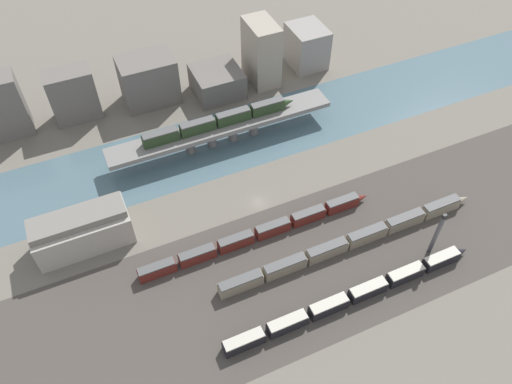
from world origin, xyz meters
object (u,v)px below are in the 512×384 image
object	(u,v)px
train_on_bridge	(219,121)
signal_tower	(437,234)
warehouse_building	(82,230)
train_yard_near	(353,296)
train_yard_mid	(351,241)
train_yard_far	(258,234)

from	to	relation	value
train_on_bridge	signal_tower	bearing A→B (deg)	-60.28
train_on_bridge	warehouse_building	world-z (taller)	warehouse_building
train_yard_near	train_yard_mid	distance (m)	15.93
train_yard_mid	warehouse_building	distance (m)	69.10
train_on_bridge	train_yard_far	distance (m)	39.36
train_yard_near	train_on_bridge	bearing A→B (deg)	97.63
train_yard_mid	warehouse_building	xyz separation A→B (m)	(-62.60, 29.05, 3.38)
train_on_bridge	train_yard_near	distance (m)	65.40
train_yard_near	train_yard_far	bearing A→B (deg)	116.67
train_yard_far	warehouse_building	world-z (taller)	warehouse_building
warehouse_building	train_yard_near	bearing A→B (deg)	-38.09
train_yard_mid	train_yard_far	distance (m)	24.09
train_yard_far	signal_tower	world-z (taller)	signal_tower
train_yard_near	warehouse_building	world-z (taller)	warehouse_building
train_on_bridge	warehouse_building	bearing A→B (deg)	-155.04
train_yard_mid	train_yard_far	xyz separation A→B (m)	(-20.85, 12.08, -0.13)
signal_tower	train_yard_mid	bearing A→B (deg)	151.66
warehouse_building	signal_tower	bearing A→B (deg)	-25.68
train_yard_mid	signal_tower	xyz separation A→B (m)	(17.93, -9.67, 5.26)
train_yard_near	signal_tower	size ratio (longest dim) A/B	4.54
train_yard_near	train_yard_far	xyz separation A→B (m)	(-13.04, 25.97, 0.08)
train_yard_near	train_yard_far	world-z (taller)	train_yard_far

